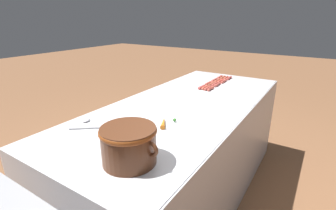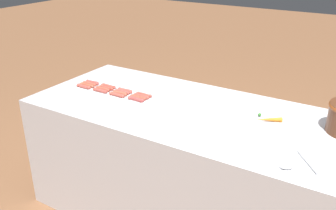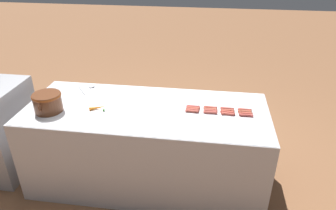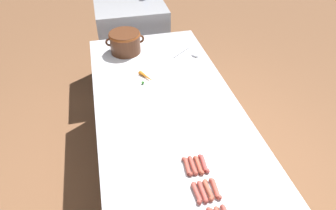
{
  "view_description": "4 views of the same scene",
  "coord_description": "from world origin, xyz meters",
  "px_view_note": "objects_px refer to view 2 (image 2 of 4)",
  "views": [
    {
      "loc": [
        -0.92,
        1.71,
        1.59
      ],
      "look_at": [
        0.06,
        0.18,
        0.93
      ],
      "focal_mm": 26.24,
      "sensor_mm": 36.0,
      "label": 1
    },
    {
      "loc": [
        2.09,
        1.03,
        1.97
      ],
      "look_at": [
        0.03,
        -0.22,
        0.92
      ],
      "focal_mm": 39.74,
      "sensor_mm": 36.0,
      "label": 2
    },
    {
      "loc": [
        -2.66,
        -0.61,
        2.4
      ],
      "look_at": [
        0.03,
        -0.22,
        0.95
      ],
      "focal_mm": 33.21,
      "sensor_mm": 36.0,
      "label": 3
    },
    {
      "loc": [
        -0.37,
        -1.48,
        2.26
      ],
      "look_at": [
        -0.0,
        0.07,
        0.94
      ],
      "focal_mm": 31.83,
      "sensor_mm": 36.0,
      "label": 4
    }
  ],
  "objects_px": {
    "hot_dog_3": "(144,95)",
    "hot_dog_5": "(106,88)",
    "hot_dog_4": "(89,84)",
    "serving_spoon": "(293,165)",
    "hot_dog_6": "(122,92)",
    "hot_dog_0": "(92,82)",
    "hot_dog_1": "(108,86)",
    "hot_dog_9": "(103,89)",
    "hot_dog_12": "(83,86)",
    "carrot": "(268,119)",
    "hot_dog_7": "(141,96)",
    "hot_dog_14": "(117,95)",
    "hot_dog_15": "(136,99)",
    "hot_dog_10": "(120,93)",
    "hot_dog_11": "(138,97)",
    "hot_dog_13": "(100,90)",
    "hot_dog_8": "(87,85)",
    "hot_dog_2": "(125,90)"
  },
  "relations": [
    {
      "from": "hot_dog_6",
      "to": "hot_dog_9",
      "type": "bearing_deg",
      "value": -78.89
    },
    {
      "from": "hot_dog_7",
      "to": "serving_spoon",
      "type": "height_order",
      "value": "hot_dog_7"
    },
    {
      "from": "hot_dog_4",
      "to": "hot_dog_14",
      "type": "distance_m",
      "value": 0.35
    },
    {
      "from": "hot_dog_9",
      "to": "hot_dog_6",
      "type": "bearing_deg",
      "value": 101.11
    },
    {
      "from": "hot_dog_13",
      "to": "serving_spoon",
      "type": "xyz_separation_m",
      "value": [
        0.28,
        1.54,
        -0.01
      ]
    },
    {
      "from": "hot_dog_3",
      "to": "hot_dog_15",
      "type": "xyz_separation_m",
      "value": [
        0.1,
        -0.0,
        0.0
      ]
    },
    {
      "from": "hot_dog_0",
      "to": "hot_dog_10",
      "type": "distance_m",
      "value": 0.35
    },
    {
      "from": "hot_dog_7",
      "to": "hot_dog_9",
      "type": "relative_size",
      "value": 1.0
    },
    {
      "from": "hot_dog_0",
      "to": "hot_dog_13",
      "type": "distance_m",
      "value": 0.21
    },
    {
      "from": "hot_dog_14",
      "to": "hot_dog_0",
      "type": "bearing_deg",
      "value": -107.71
    },
    {
      "from": "hot_dog_5",
      "to": "hot_dog_7",
      "type": "bearing_deg",
      "value": 89.83
    },
    {
      "from": "hot_dog_4",
      "to": "carrot",
      "type": "xyz_separation_m",
      "value": [
        -0.1,
        1.44,
        0.0
      ]
    },
    {
      "from": "hot_dog_0",
      "to": "hot_dog_1",
      "type": "relative_size",
      "value": 1.0
    },
    {
      "from": "hot_dog_0",
      "to": "hot_dog_5",
      "type": "relative_size",
      "value": 1.0
    },
    {
      "from": "hot_dog_5",
      "to": "serving_spoon",
      "type": "relative_size",
      "value": 0.58
    },
    {
      "from": "carrot",
      "to": "hot_dog_7",
      "type": "bearing_deg",
      "value": -83.87
    },
    {
      "from": "hot_dog_1",
      "to": "hot_dog_9",
      "type": "height_order",
      "value": "same"
    },
    {
      "from": "hot_dog_6",
      "to": "serving_spoon",
      "type": "bearing_deg",
      "value": 75.8
    },
    {
      "from": "hot_dog_1",
      "to": "hot_dog_2",
      "type": "bearing_deg",
      "value": 88.69
    },
    {
      "from": "hot_dog_5",
      "to": "hot_dog_6",
      "type": "distance_m",
      "value": 0.16
    },
    {
      "from": "hot_dog_1",
      "to": "hot_dog_4",
      "type": "relative_size",
      "value": 1.0
    },
    {
      "from": "hot_dog_6",
      "to": "serving_spoon",
      "type": "distance_m",
      "value": 1.42
    },
    {
      "from": "hot_dog_10",
      "to": "hot_dog_11",
      "type": "xyz_separation_m",
      "value": [
        0.0,
        0.17,
        0.0
      ]
    },
    {
      "from": "hot_dog_12",
      "to": "hot_dog_3",
      "type": "bearing_deg",
      "value": 101.51
    },
    {
      "from": "hot_dog_3",
      "to": "hot_dog_5",
      "type": "relative_size",
      "value": 1.0
    },
    {
      "from": "hot_dog_6",
      "to": "hot_dog_8",
      "type": "height_order",
      "value": "same"
    },
    {
      "from": "hot_dog_0",
      "to": "carrot",
      "type": "relative_size",
      "value": 0.82
    },
    {
      "from": "hot_dog_4",
      "to": "hot_dog_14",
      "type": "height_order",
      "value": "same"
    },
    {
      "from": "hot_dog_0",
      "to": "hot_dog_12",
      "type": "distance_m",
      "value": 0.11
    },
    {
      "from": "hot_dog_11",
      "to": "hot_dog_5",
      "type": "bearing_deg",
      "value": -95.85
    },
    {
      "from": "hot_dog_3",
      "to": "hot_dog_5",
      "type": "xyz_separation_m",
      "value": [
        0.03,
        -0.34,
        0.0
      ]
    },
    {
      "from": "hot_dog_5",
      "to": "hot_dog_8",
      "type": "relative_size",
      "value": 1.0
    },
    {
      "from": "hot_dog_5",
      "to": "hot_dog_8",
      "type": "distance_m",
      "value": 0.17
    },
    {
      "from": "carrot",
      "to": "hot_dog_0",
      "type": "bearing_deg",
      "value": -87.55
    },
    {
      "from": "hot_dog_11",
      "to": "hot_dog_6",
      "type": "bearing_deg",
      "value": -101.02
    },
    {
      "from": "hot_dog_4",
      "to": "hot_dog_11",
      "type": "bearing_deg",
      "value": 86.07
    },
    {
      "from": "hot_dog_4",
      "to": "serving_spoon",
      "type": "xyz_separation_m",
      "value": [
        0.35,
        1.71,
        -0.01
      ]
    },
    {
      "from": "hot_dog_4",
      "to": "hot_dog_0",
      "type": "bearing_deg",
      "value": -178.84
    },
    {
      "from": "hot_dog_5",
      "to": "hot_dog_9",
      "type": "xyz_separation_m",
      "value": [
        0.03,
        -0.01,
        0.0
      ]
    },
    {
      "from": "hot_dog_7",
      "to": "hot_dog_13",
      "type": "xyz_separation_m",
      "value": [
        0.07,
        -0.34,
        0.0
      ]
    },
    {
      "from": "hot_dog_6",
      "to": "hot_dog_0",
      "type": "bearing_deg",
      "value": -96.38
    },
    {
      "from": "hot_dog_0",
      "to": "carrot",
      "type": "bearing_deg",
      "value": 92.45
    },
    {
      "from": "hot_dog_2",
      "to": "hot_dog_7",
      "type": "distance_m",
      "value": 0.18
    },
    {
      "from": "hot_dog_8",
      "to": "hot_dog_13",
      "type": "height_order",
      "value": "same"
    },
    {
      "from": "hot_dog_6",
      "to": "hot_dog_13",
      "type": "bearing_deg",
      "value": -66.63
    },
    {
      "from": "hot_dog_11",
      "to": "carrot",
      "type": "height_order",
      "value": "carrot"
    },
    {
      "from": "hot_dog_1",
      "to": "hot_dog_12",
      "type": "bearing_deg",
      "value": -56.55
    },
    {
      "from": "hot_dog_5",
      "to": "hot_dog_13",
      "type": "relative_size",
      "value": 1.0
    },
    {
      "from": "hot_dog_4",
      "to": "hot_dog_14",
      "type": "xyz_separation_m",
      "value": [
        0.07,
        0.34,
        0.0
      ]
    },
    {
      "from": "hot_dog_4",
      "to": "hot_dog_8",
      "type": "height_order",
      "value": "same"
    }
  ]
}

